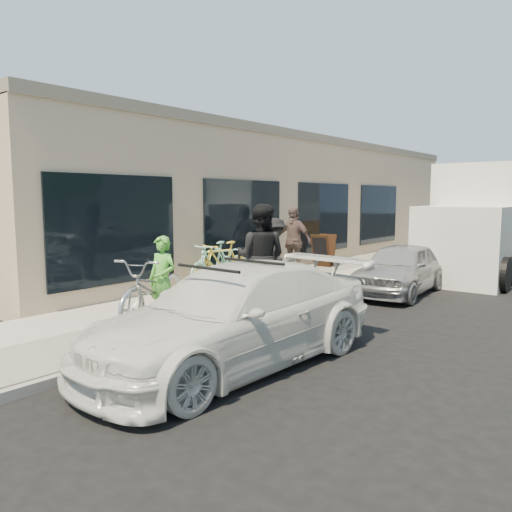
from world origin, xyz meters
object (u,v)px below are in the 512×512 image
Objects in this scene: sedan_white at (235,316)px; tandem_bike at (155,290)px; cruiser_bike_a at (214,265)px; cruiser_bike_c at (222,265)px; cruiser_bike_b at (235,265)px; bike_rack at (247,262)px; moving_truck at (488,226)px; woman_rider at (162,280)px; bystander_b at (293,241)px; bystander_a at (275,251)px; man_standing at (261,257)px; sandwich_board at (323,250)px; sedan_silver at (400,268)px.

sedan_white is 2.17× the size of tandem_bike.
cruiser_bike_a is (-1.54, 2.99, -0.03)m from tandem_bike.
cruiser_bike_b is at bearing 98.79° from cruiser_bike_c.
bike_rack is 0.14× the size of moving_truck.
woman_rider is 5.75m from bystander_b.
cruiser_bike_a is 0.96× the size of bystander_b.
moving_truck is 4.09× the size of bystander_a.
bystander_a is (-0.88, 4.30, 0.07)m from woman_rider.
bystander_b is (0.28, 2.03, 0.47)m from cruiser_bike_b.
sedan_white is 2.12m from tandem_bike.
man_standing is at bearing -33.43° from cruiser_bike_a.
man_standing is (0.62, 1.86, 0.26)m from woman_rider.
bike_rack is 4.08m from woman_rider.
tandem_bike is at bearing -80.17° from sandwich_board.
bystander_a is at bearing 66.76° from cruiser_bike_c.
bike_rack is at bearing 132.24° from sedan_white.
moving_truck reaches higher than cruiser_bike_a.
tandem_bike is (-2.09, 0.36, 0.05)m from sedan_white.
man_standing is 1.11× the size of cruiser_bike_c.
cruiser_bike_a is (-3.97, -7.63, -0.73)m from moving_truck.
cruiser_bike_a is (-0.19, -0.96, -0.00)m from bike_rack.
cruiser_bike_c is at bearing -90.53° from sandwich_board.
sedan_silver is at bearing -127.45° from man_standing.
bystander_a is at bearing -119.68° from moving_truck.
cruiser_bike_c is at bearing 138.57° from sedan_white.
bike_rack is 0.98m from cruiser_bike_a.
sedan_silver is 4.15m from cruiser_bike_c.
cruiser_bike_a is 0.71m from cruiser_bike_b.
man_standing is at bearing -25.56° from cruiser_bike_c.
sedan_white is 2.94× the size of bystander_a.
moving_truck is at bearing 66.40° from cruiser_bike_c.
moving_truck reaches higher than tandem_bike.
cruiser_bike_c is (-3.56, 3.57, 0.02)m from sedan_white.
sandwich_board is at bearing 92.66° from bike_rack.
cruiser_bike_c reaches higher than sedan_silver.
woman_rider is (0.05, 0.13, 0.16)m from tandem_bike.
bystander_a reaches higher than cruiser_bike_a.
sedan_white is 2.65× the size of cruiser_bike_c.
bystander_b is (-0.39, 1.30, 0.13)m from bystander_a.
sedan_silver is 1.97× the size of cruiser_bike_c.
woman_rider is 0.74× the size of man_standing.
moving_truck reaches higher than bystander_b.
woman_rider is at bearing -70.06° from cruiser_bike_a.
sandwich_board is 0.61× the size of bystander_a.
cruiser_bike_c is at bearing -105.26° from cruiser_bike_b.
bystander_b reaches higher than tandem_bike.
bystander_a is (0.70, -3.35, 0.30)m from sandwich_board.
woman_rider is (-1.71, -5.69, 0.28)m from sedan_silver.
sedan_silver is at bearing 49.98° from tandem_bike.
cruiser_bike_c is at bearing -99.48° from bystander_b.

